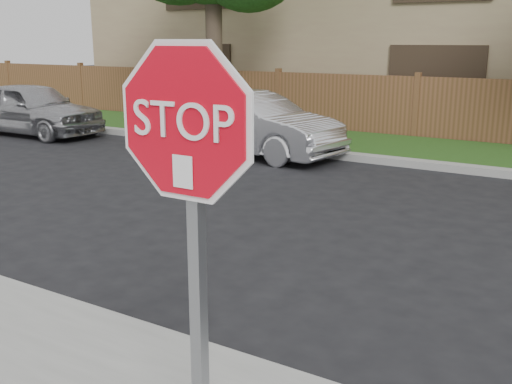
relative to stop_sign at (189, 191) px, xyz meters
The scene contains 3 objects.
stop_sign is the anchor object (origin of this frame).
sedan_far_left 14.52m from the stop_sign, 144.68° to the left, with size 1.66×4.14×1.41m, color #AAABAF.
sedan_left 10.48m from the stop_sign, 120.58° to the left, with size 1.47×4.21×1.39m, color silver.
Camera 1 is at (0.51, -3.58, 2.51)m, focal length 42.00 mm.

